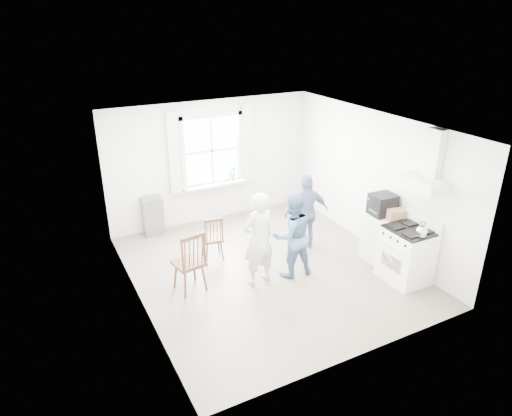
{
  "coord_description": "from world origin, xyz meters",
  "views": [
    {
      "loc": [
        -3.43,
        -6.14,
        4.24
      ],
      "look_at": [
        -0.14,
        0.2,
        1.14
      ],
      "focal_mm": 32.0,
      "sensor_mm": 36.0,
      "label": 1
    }
  ],
  "objects": [
    {
      "name": "room_shell",
      "position": [
        0.0,
        0.0,
        1.3
      ],
      "size": [
        4.62,
        5.12,
        2.64
      ],
      "color": "#776A5B",
      "rests_on": "ground"
    },
    {
      "name": "window_assembly",
      "position": [
        0.0,
        2.45,
        1.46
      ],
      "size": [
        1.88,
        0.24,
        1.7
      ],
      "color": "white",
      "rests_on": "room_shell"
    },
    {
      "name": "range_hood",
      "position": [
        2.07,
        -1.35,
        1.9
      ],
      "size": [
        0.45,
        0.76,
        0.94
      ],
      "color": "silver",
      "rests_on": "room_shell"
    },
    {
      "name": "shelf_unit",
      "position": [
        -1.4,
        2.33,
        0.4
      ],
      "size": [
        0.4,
        0.3,
        0.8
      ],
      "primitive_type": "cube",
      "color": "slate",
      "rests_on": "ground"
    },
    {
      "name": "gas_stove",
      "position": [
        1.91,
        -1.35,
        0.48
      ],
      "size": [
        0.68,
        0.76,
        1.12
      ],
      "color": "white",
      "rests_on": "ground"
    },
    {
      "name": "kettle",
      "position": [
        1.87,
        -1.62,
        1.04
      ],
      "size": [
        0.18,
        0.18,
        0.26
      ],
      "color": "silver",
      "rests_on": "gas_stove"
    },
    {
      "name": "low_cabinet",
      "position": [
        1.98,
        -0.65,
        0.45
      ],
      "size": [
        0.5,
        0.55,
        0.9
      ],
      "primitive_type": "cube",
      "color": "silver",
      "rests_on": "ground"
    },
    {
      "name": "stereo_stack",
      "position": [
        1.98,
        -0.59,
        1.09
      ],
      "size": [
        0.44,
        0.4,
        0.38
      ],
      "color": "black",
      "rests_on": "low_cabinet"
    },
    {
      "name": "cardboard_box",
      "position": [
        2.04,
        -0.87,
        0.99
      ],
      "size": [
        0.34,
        0.29,
        0.19
      ],
      "primitive_type": "cube",
      "rotation": [
        0.0,
        0.0,
        -0.3
      ],
      "color": "olive",
      "rests_on": "low_cabinet"
    },
    {
      "name": "windsor_chair_a",
      "position": [
        -1.42,
        -0.07,
        0.66
      ],
      "size": [
        0.52,
        0.51,
        1.08
      ],
      "color": "#442315",
      "rests_on": "ground"
    },
    {
      "name": "windsor_chair_b",
      "position": [
        -0.72,
        0.75,
        0.53
      ],
      "size": [
        0.42,
        0.42,
        0.87
      ],
      "color": "#442315",
      "rests_on": "ground"
    },
    {
      "name": "person_left",
      "position": [
        -0.34,
        -0.28,
        0.82
      ],
      "size": [
        0.67,
        0.67,
        1.63
      ],
      "primitive_type": "imported",
      "rotation": [
        0.0,
        0.0,
        3.28
      ],
      "color": "silver",
      "rests_on": "ground"
    },
    {
      "name": "person_mid",
      "position": [
        0.28,
        -0.32,
        0.75
      ],
      "size": [
        0.78,
        0.78,
        1.5
      ],
      "primitive_type": "imported",
      "rotation": [
        0.0,
        0.0,
        3.07
      ],
      "color": "#496889",
      "rests_on": "ground"
    },
    {
      "name": "person_right",
      "position": [
        1.04,
        0.39,
        0.74
      ],
      "size": [
        1.04,
        1.04,
        1.49
      ],
      "primitive_type": "imported",
      "rotation": [
        0.0,
        0.0,
        2.92
      ],
      "color": "navy",
      "rests_on": "ground"
    },
    {
      "name": "potted_plant",
      "position": [
        0.42,
        2.36,
        1.01
      ],
      "size": [
        0.2,
        0.2,
        0.33
      ],
      "primitive_type": "imported",
      "rotation": [
        0.0,
        0.0,
        -0.14
      ],
      "color": "#2F6A31",
      "rests_on": "window_assembly"
    }
  ]
}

